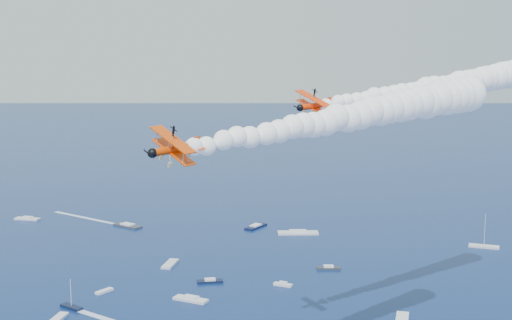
{
  "coord_description": "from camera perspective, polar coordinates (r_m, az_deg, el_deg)",
  "views": [
    {
      "loc": [
        -3.13,
        -91.52,
        65.69
      ],
      "look_at": [
        6.26,
        19.82,
        48.92
      ],
      "focal_mm": 47.87,
      "sensor_mm": 36.0,
      "label": 1
    }
  ],
  "objects": [
    {
      "name": "boat_wakes",
      "position": [
        191.18,
        -8.96,
        -11.66
      ],
      "size": [
        179.41,
        196.42,
        0.04
      ],
      "color": "white",
      "rests_on": "ground"
    },
    {
      "name": "smoke_trail_trail",
      "position": [
        117.33,
        8.19,
        3.67
      ],
      "size": [
        74.92,
        69.69,
        12.66
      ],
      "primitive_type": null,
      "rotation": [
        0.0,
        0.0,
        3.73
      ],
      "color": "white"
    },
    {
      "name": "biplane_lead",
      "position": [
        130.52,
        4.94,
        4.54
      ],
      "size": [
        12.19,
        13.24,
        8.61
      ],
      "primitive_type": null,
      "rotation": [
        -0.31,
        0.07,
        3.67
      ],
      "color": "#FF3505"
    },
    {
      "name": "spectator_boats",
      "position": [
        214.5,
        -3.84,
        -9.22
      ],
      "size": [
        214.15,
        164.22,
        0.7
      ],
      "color": "black",
      "rests_on": "ground"
    },
    {
      "name": "biplane_trail",
      "position": [
        95.24,
        -6.75,
        0.92
      ],
      "size": [
        12.69,
        13.58,
        8.87
      ],
      "primitive_type": null,
      "rotation": [
        -0.32,
        0.07,
        3.73
      ],
      "color": "#E03F04"
    },
    {
      "name": "smoke_trail_lead",
      "position": [
        155.59,
        15.06,
        5.94
      ],
      "size": [
        74.79,
        66.47,
        12.66
      ],
      "primitive_type": null,
      "rotation": [
        0.0,
        0.0,
        3.67
      ],
      "color": "white"
    }
  ]
}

